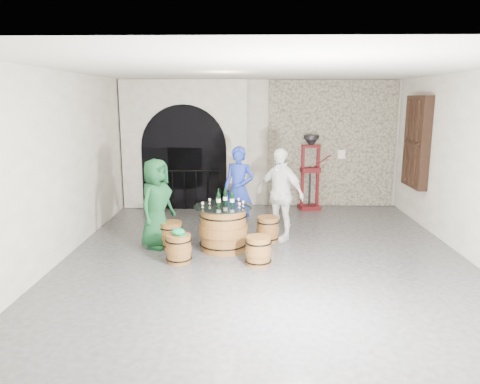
{
  "coord_description": "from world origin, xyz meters",
  "views": [
    {
      "loc": [
        -0.28,
        -7.65,
        2.72
      ],
      "look_at": [
        -0.45,
        0.5,
        1.05
      ],
      "focal_mm": 34.0,
      "sensor_mm": 36.0,
      "label": 1
    }
  ],
  "objects_px": {
    "person_blue": "(239,190)",
    "barrel_stool_near_left": "(179,249)",
    "barrel_stool_left": "(171,235)",
    "corking_press": "(310,167)",
    "side_barrel": "(234,198)",
    "barrel_stool_right": "(268,229)",
    "wine_bottle_left": "(218,199)",
    "wine_bottle_right": "(225,197)",
    "person_white": "(280,194)",
    "barrel_table": "(223,228)",
    "barrel_stool_near_right": "(258,251)",
    "wine_bottle_center": "(232,199)",
    "barrel_stool_far": "(236,223)",
    "person_green": "(157,203)"
  },
  "relations": [
    {
      "from": "barrel_stool_near_right",
      "to": "person_white",
      "type": "bearing_deg",
      "value": 73.05
    },
    {
      "from": "barrel_stool_near_right",
      "to": "wine_bottle_right",
      "type": "xyz_separation_m",
      "value": [
        -0.6,
        0.94,
        0.72
      ]
    },
    {
      "from": "person_blue",
      "to": "wine_bottle_center",
      "type": "height_order",
      "value": "person_blue"
    },
    {
      "from": "barrel_stool_far",
      "to": "wine_bottle_left",
      "type": "xyz_separation_m",
      "value": [
        -0.29,
        -0.96,
        0.72
      ]
    },
    {
      "from": "barrel_table",
      "to": "person_white",
      "type": "distance_m",
      "value": 1.35
    },
    {
      "from": "barrel_stool_left",
      "to": "wine_bottle_center",
      "type": "xyz_separation_m",
      "value": [
        1.15,
        -0.09,
        0.72
      ]
    },
    {
      "from": "barrel_table",
      "to": "wine_bottle_right",
      "type": "bearing_deg",
      "value": 80.54
    },
    {
      "from": "person_green",
      "to": "barrel_table",
      "type": "bearing_deg",
      "value": -70.35
    },
    {
      "from": "barrel_stool_near_right",
      "to": "corking_press",
      "type": "distance_m",
      "value": 4.27
    },
    {
      "from": "barrel_stool_right",
      "to": "barrel_stool_near_left",
      "type": "distance_m",
      "value": 1.97
    },
    {
      "from": "wine_bottle_left",
      "to": "wine_bottle_right",
      "type": "relative_size",
      "value": 1.0
    },
    {
      "from": "barrel_table",
      "to": "barrel_stool_near_right",
      "type": "height_order",
      "value": "barrel_table"
    },
    {
      "from": "side_barrel",
      "to": "wine_bottle_left",
      "type": "bearing_deg",
      "value": -93.62
    },
    {
      "from": "barrel_table",
      "to": "corking_press",
      "type": "xyz_separation_m",
      "value": [
        1.98,
        3.19,
        0.67
      ]
    },
    {
      "from": "barrel_stool_near_left",
      "to": "wine_bottle_right",
      "type": "height_order",
      "value": "wine_bottle_right"
    },
    {
      "from": "barrel_stool_far",
      "to": "wine_bottle_right",
      "type": "relative_size",
      "value": 1.5
    },
    {
      "from": "barrel_stool_far",
      "to": "person_green",
      "type": "xyz_separation_m",
      "value": [
        -1.45,
        -0.83,
        0.59
      ]
    },
    {
      "from": "person_blue",
      "to": "wine_bottle_left",
      "type": "xyz_separation_m",
      "value": [
        -0.34,
        -1.18,
        0.06
      ]
    },
    {
      "from": "person_blue",
      "to": "barrel_stool_left",
      "type": "bearing_deg",
      "value": -118.91
    },
    {
      "from": "barrel_stool_right",
      "to": "wine_bottle_center",
      "type": "height_order",
      "value": "wine_bottle_center"
    },
    {
      "from": "barrel_stool_near_right",
      "to": "side_barrel",
      "type": "xyz_separation_m",
      "value": [
        -0.52,
        3.72,
        0.08
      ]
    },
    {
      "from": "barrel_stool_right",
      "to": "person_white",
      "type": "distance_m",
      "value": 0.72
    },
    {
      "from": "person_white",
      "to": "side_barrel",
      "type": "bearing_deg",
      "value": 151.18
    },
    {
      "from": "person_blue",
      "to": "barrel_stool_near_left",
      "type": "bearing_deg",
      "value": -97.32
    },
    {
      "from": "barrel_stool_far",
      "to": "wine_bottle_left",
      "type": "height_order",
      "value": "wine_bottle_left"
    },
    {
      "from": "barrel_stool_near_right",
      "to": "person_green",
      "type": "relative_size",
      "value": 0.29
    },
    {
      "from": "barrel_stool_left",
      "to": "corking_press",
      "type": "xyz_separation_m",
      "value": [
        2.97,
        3.08,
        0.84
      ]
    },
    {
      "from": "person_blue",
      "to": "barrel_stool_right",
      "type": "bearing_deg",
      "value": -27.9
    },
    {
      "from": "corking_press",
      "to": "barrel_stool_left",
      "type": "bearing_deg",
      "value": -144.44
    },
    {
      "from": "person_green",
      "to": "person_blue",
      "type": "distance_m",
      "value": 1.82
    },
    {
      "from": "barrel_stool_right",
      "to": "wine_bottle_left",
      "type": "distance_m",
      "value": 1.28
    },
    {
      "from": "barrel_stool_left",
      "to": "corking_press",
      "type": "height_order",
      "value": "corking_press"
    },
    {
      "from": "barrel_table",
      "to": "person_blue",
      "type": "distance_m",
      "value": 1.3
    },
    {
      "from": "person_white",
      "to": "wine_bottle_left",
      "type": "distance_m",
      "value": 1.33
    },
    {
      "from": "corking_press",
      "to": "barrel_stool_near_left",
      "type": "bearing_deg",
      "value": -135.41
    },
    {
      "from": "barrel_stool_near_right",
      "to": "wine_bottle_left",
      "type": "xyz_separation_m",
      "value": [
        -0.71,
        0.77,
        0.72
      ]
    },
    {
      "from": "barrel_stool_right",
      "to": "wine_bottle_center",
      "type": "xyz_separation_m",
      "value": [
        -0.68,
        -0.51,
        0.72
      ]
    },
    {
      "from": "barrel_stool_left",
      "to": "barrel_stool_near_right",
      "type": "relative_size",
      "value": 1.0
    },
    {
      "from": "corking_press",
      "to": "person_green",
      "type": "bearing_deg",
      "value": -147.06
    },
    {
      "from": "wine_bottle_left",
      "to": "corking_press",
      "type": "relative_size",
      "value": 0.18
    },
    {
      "from": "person_blue",
      "to": "person_white",
      "type": "bearing_deg",
      "value": -11.76
    },
    {
      "from": "barrel_stool_right",
      "to": "wine_bottle_right",
      "type": "bearing_deg",
      "value": -156.23
    },
    {
      "from": "person_blue",
      "to": "wine_bottle_center",
      "type": "relative_size",
      "value": 5.5
    },
    {
      "from": "barrel_stool_near_left",
      "to": "wine_bottle_right",
      "type": "bearing_deg",
      "value": 48.88
    },
    {
      "from": "side_barrel",
      "to": "barrel_stool_right",
      "type": "bearing_deg",
      "value": -73.11
    },
    {
      "from": "person_white",
      "to": "side_barrel",
      "type": "height_order",
      "value": "person_white"
    },
    {
      "from": "barrel_stool_right",
      "to": "person_blue",
      "type": "xyz_separation_m",
      "value": [
        -0.58,
        0.65,
        0.65
      ]
    },
    {
      "from": "barrel_stool_left",
      "to": "wine_bottle_left",
      "type": "bearing_deg",
      "value": -6.66
    },
    {
      "from": "wine_bottle_center",
      "to": "barrel_stool_near_right",
      "type": "bearing_deg",
      "value": -59.43
    },
    {
      "from": "barrel_stool_left",
      "to": "barrel_stool_near_left",
      "type": "bearing_deg",
      "value": -71.44
    }
  ]
}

